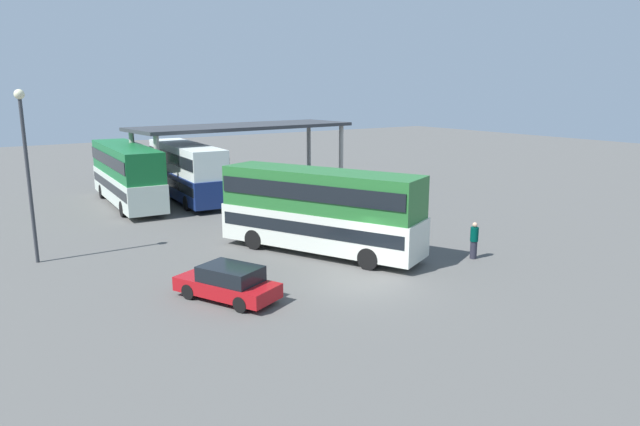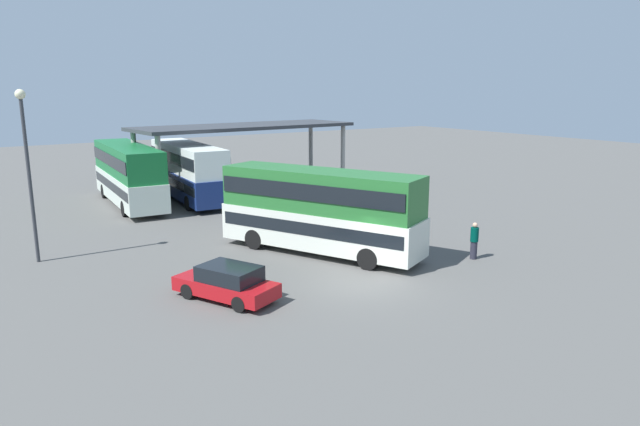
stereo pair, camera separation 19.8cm
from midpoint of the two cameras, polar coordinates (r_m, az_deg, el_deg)
The scene contains 8 objects.
ground_plane at distance 23.77m, azimuth 4.28°, elevation -7.05°, with size 140.00×140.00×0.00m, color #53524F.
double_decker_main at distance 27.39m, azimuth 0.19°, elevation 0.48°, with size 6.50×10.33×4.07m.
parked_hatchback at distance 22.07m, azimuth -9.01°, elevation -6.88°, with size 3.19×4.39×1.35m.
double_decker_near_canopy at distance 40.95m, azimuth -18.47°, elevation 3.87°, with size 3.19×11.60×4.09m.
double_decker_mid_row at distance 41.48m, azimuth -12.91°, elevation 4.24°, with size 3.15×10.95×4.01m.
depot_canopy at distance 44.07m, azimuth -7.34°, elevation 8.26°, with size 17.26×6.79×5.13m.
lamppost_tall at distance 28.65m, azimuth -27.05°, elevation 5.12°, with size 0.44×0.44×7.84m.
pedestrian_waiting at distance 27.75m, azimuth 15.35°, elevation -2.69°, with size 0.38×0.38×1.76m.
Camera 2 is at (-13.79, -17.65, 7.93)m, focal length 32.04 mm.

